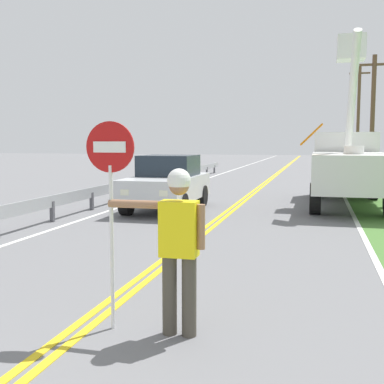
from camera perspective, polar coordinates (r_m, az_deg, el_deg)
centerline_yellow_left at (r=20.60m, az=7.29°, el=0.09°), size 0.11×110.00×0.01m
centerline_yellow_right at (r=20.57m, az=7.78°, el=0.07°), size 0.11×110.00×0.01m
edge_line_right at (r=20.45m, az=17.59°, el=-0.18°), size 0.12×110.00×0.01m
edge_line_left at (r=21.33m, az=-2.10°, el=0.33°), size 0.12×110.00×0.01m
flagger_worker at (r=5.14m, az=-1.66°, el=-5.88°), size 1.09×0.25×1.83m
stop_sign_paddle at (r=5.31m, az=-9.72°, el=1.64°), size 0.56×0.04×2.33m
utility_bucket_truck at (r=16.87m, az=18.15°, el=3.36°), size 2.67×6.82×5.63m
oncoming_sedan_nearest at (r=14.79m, az=-2.99°, el=1.05°), size 1.94×4.12×1.70m
utility_pole_mid at (r=32.54m, az=20.82°, el=8.85°), size 1.80×0.28×7.54m
utility_pole_far at (r=46.56m, az=19.29°, el=8.78°), size 1.80×0.28×8.92m
guardrail_left_shoulder at (r=18.20m, az=-7.10°, el=0.95°), size 0.10×32.00×0.71m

